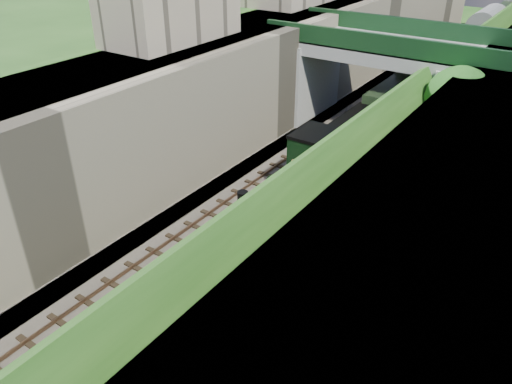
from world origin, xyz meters
name	(u,v)px	position (x,y,z in m)	size (l,w,h in m)	color
ground	(121,346)	(0.00, 0.00, 0.00)	(160.00, 160.00, 0.00)	#1E4714
trackbed	(354,150)	(0.00, 20.00, 0.10)	(10.00, 90.00, 0.20)	#473F38
retaining_wall	(283,84)	(-5.50, 20.00, 3.50)	(1.00, 90.00, 7.00)	#756B56
street_plateau_left	(241,75)	(-9.00, 20.00, 3.50)	(6.00, 90.00, 7.00)	#262628
embankment_slope	(443,124)	(5.00, 20.78, 2.78)	(4.93, 90.00, 6.57)	#1E4714
track_left	(327,141)	(-2.00, 20.00, 0.25)	(2.50, 90.00, 0.20)	black
track_right	(372,152)	(1.20, 20.00, 0.25)	(2.50, 90.00, 0.20)	black
road_bridge	(399,77)	(0.94, 24.00, 4.08)	(16.00, 6.40, 7.25)	gray
building_near	(170,4)	(-9.50, 14.00, 9.00)	(4.00, 8.00, 4.00)	gray
tree	(461,102)	(5.91, 19.57, 4.65)	(3.60, 3.80, 6.60)	black
locomotive	(292,196)	(1.20, 9.90, 1.89)	(3.10, 10.22, 3.83)	black
tender	(356,147)	(1.20, 17.26, 1.62)	(2.70, 6.00, 3.05)	black
coach_front	(426,85)	(1.20, 29.86, 2.05)	(2.90, 18.00, 3.70)	black
coach_middle	(484,38)	(1.20, 48.66, 2.05)	(2.90, 18.00, 3.70)	black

